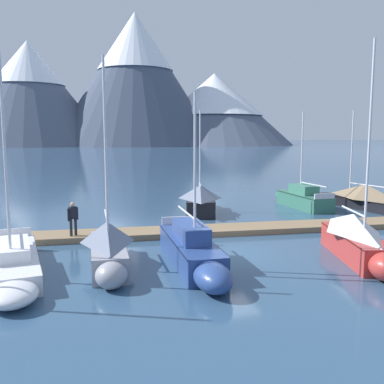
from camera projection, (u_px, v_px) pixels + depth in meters
name	position (u px, v px, depth m)	size (l,w,h in m)	color
ground_plane	(227.00, 253.00, 19.27)	(700.00, 700.00, 0.00)	#2D4C6B
mountain_central_massif	(29.00, 91.00, 203.67)	(76.21, 76.21, 49.14)	#4C566B
mountain_shoulder_ridge	(136.00, 77.00, 212.27)	(82.27, 82.27, 64.60)	#424C60
mountain_east_summit	(214.00, 107.00, 222.26)	(81.42, 81.42, 36.48)	#4C566B
dock	(202.00, 231.00, 23.07)	(28.43, 4.16, 0.30)	#846B4C
sailboat_second_berth	(11.00, 264.00, 15.99)	(2.77, 7.91, 8.10)	silver
sailboat_mid_dock_port	(108.00, 247.00, 17.00)	(1.68, 5.51, 8.23)	#93939E
sailboat_mid_dock_starboard	(193.00, 251.00, 17.14)	(1.74, 7.61, 6.89)	navy
sailboat_far_berth	(200.00, 199.00, 29.17)	(3.19, 5.98, 6.94)	black
sailboat_outer_slip	(358.00, 239.00, 18.10)	(2.91, 6.32, 8.96)	#B2332D
sailboat_end_of_dock	(301.00, 198.00, 31.64)	(1.83, 6.44, 6.95)	#336B56
sailboat_last_slip	(359.00, 196.00, 31.06)	(2.65, 7.57, 7.04)	black
person_on_dock	(73.00, 217.00, 21.18)	(0.52, 0.38, 1.69)	#232328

